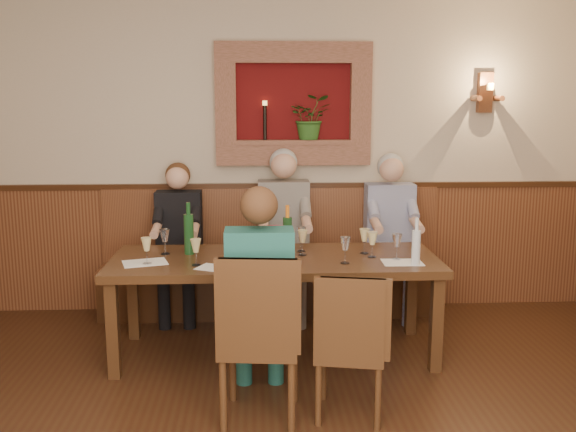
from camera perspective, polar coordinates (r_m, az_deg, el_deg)
The scene contains 32 objects.
room_shell at distance 2.74m, azimuth -0.09°, elevation 10.00°, with size 6.04×6.04×2.82m.
wainscoting at distance 3.04m, azimuth -0.08°, elevation -15.33°, with size 6.02×6.02×1.15m.
wall_niche at distance 5.69m, azimuth 0.90°, elevation 9.46°, with size 1.36×0.30×1.06m.
wall_sconce at distance 6.02m, azimuth 17.16°, elevation 10.36°, with size 0.25×0.20×0.35m.
dining_table at distance 4.75m, azimuth -1.18°, elevation -4.57°, with size 2.40×0.90×0.75m.
bench at distance 5.75m, azimuth -1.45°, elevation -5.46°, with size 3.00×0.45×1.11m.
chair_near_left at distance 3.95m, azimuth -2.50°, elevation -13.57°, with size 0.51×0.51×1.04m.
chair_near_right at distance 4.00m, azimuth 5.48°, elevation -13.81°, with size 0.47×0.47×0.91m.
person_bench_left at distance 5.63m, azimuth -9.66°, elevation -3.53°, with size 0.39×0.48×1.36m.
person_bench_mid at distance 5.58m, azimuth -0.35°, elevation -2.93°, with size 0.44×0.54×1.48m.
person_bench_right at distance 5.70m, azimuth 9.09°, elevation -2.98°, with size 0.42×0.52×1.43m.
person_chair_front at distance 4.03m, azimuth -2.52°, elevation -8.81°, with size 0.41×0.50×1.40m.
spittoon_bucket at distance 4.56m, azimuth -1.09°, elevation -2.61°, with size 0.22×0.22×0.25m, color red.
wine_bottle_green_a at distance 4.76m, azimuth -0.05°, elevation -1.71°, with size 0.07×0.07×0.38m.
wine_bottle_green_b at distance 4.85m, azimuth -8.80°, elevation -1.50°, with size 0.07×0.07×0.39m.
water_bottle at distance 4.57m, azimuth 11.31°, elevation -2.67°, with size 0.07×0.07×0.34m.
tasting_sheet_a at distance 4.69m, azimuth -12.60°, elevation -4.06°, with size 0.30×0.22×0.00m, color white.
tasting_sheet_b at distance 4.58m, azimuth -1.20°, elevation -4.16°, with size 0.27×0.19×0.00m, color white.
tasting_sheet_c at distance 4.66m, azimuth 10.12°, elevation -4.07°, with size 0.28×0.20×0.00m, color white.
tasting_sheet_d at distance 4.47m, azimuth -6.44°, elevation -4.61°, with size 0.25×0.18×0.00m, color white.
wine_glass_0 at distance 4.63m, azimuth -12.45°, elevation -3.05°, with size 0.08×0.08×0.19m, color #D5C47F, non-canonical shape.
wine_glass_1 at distance 4.89m, azimuth -10.89°, elevation -2.26°, with size 0.08×0.08×0.19m, color white, non-canonical shape.
wine_glass_2 at distance 4.53m, azimuth -8.18°, elevation -3.21°, with size 0.08×0.08×0.19m, color #D5C47F, non-canonical shape.
wine_glass_3 at distance 4.76m, azimuth -3.94°, elevation -2.45°, with size 0.08×0.08×0.19m, color white, non-canonical shape.
wine_glass_4 at distance 4.52m, azimuth -1.05°, elevation -3.12°, with size 0.08×0.08×0.19m, color #D5C47F, non-canonical shape.
wine_glass_5 at distance 4.78m, azimuth 1.30°, elevation -2.38°, with size 0.08×0.08×0.19m, color #D5C47F, non-canonical shape.
wine_glass_6 at distance 4.56m, azimuth 5.11°, elevation -3.05°, with size 0.08×0.08×0.19m, color white, non-canonical shape.
wine_glass_7 at distance 4.85m, azimuth 6.80°, elevation -2.24°, with size 0.08×0.08×0.19m, color #D5C47F, non-canonical shape.
wine_glass_8 at distance 4.71m, azimuth 9.65°, elevation -2.71°, with size 0.08×0.08×0.19m, color white, non-canonical shape.
wine_glass_9 at distance 4.47m, azimuth -3.77°, elevation -3.31°, with size 0.08×0.08×0.19m, color #D5C47F, non-canonical shape.
wine_glass_10 at distance 4.75m, azimuth 7.50°, elevation -2.54°, with size 0.08×0.08×0.19m, color #D5C47F, non-canonical shape.
wine_glass_11 at distance 4.88m, azimuth 1.17°, elevation -2.09°, with size 0.08×0.08×0.19m, color white, non-canonical shape.
Camera 1 is at (-0.13, -2.73, 1.92)m, focal length 40.00 mm.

